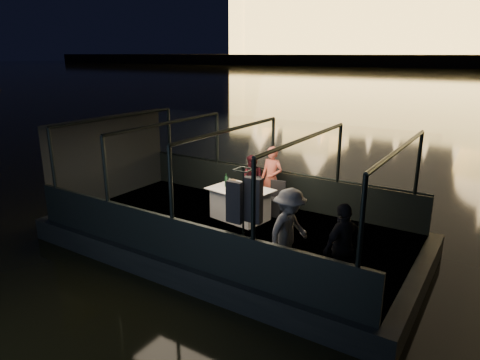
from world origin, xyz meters
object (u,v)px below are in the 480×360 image
Objects in this scene: chair_port_left at (253,192)px; person_woman_coral at (272,181)px; coat_stand at (243,224)px; dining_table_central at (240,204)px; chair_port_right at (275,198)px; passenger_stripe at (289,230)px; person_man_maroon at (253,177)px; passenger_dark at (343,241)px; wine_bottle at (226,181)px.

chair_port_left is 0.50× the size of person_woman_coral.
person_woman_coral is at bearing 109.66° from coat_stand.
coat_stand reaches higher than dining_table_central.
passenger_stripe is (1.61, -2.48, 0.40)m from chair_port_right.
passenger_dark is at bearing -41.29° from person_man_maroon.
passenger_stripe is at bearing -51.33° from person_man_maroon.
passenger_stripe reaches higher than passenger_dark.
passenger_stripe reaches higher than chair_port_left.
chair_port_right is 2.97m from coat_stand.
passenger_dark reaches higher than dining_table_central.
dining_table_central is at bearing 123.88° from coat_stand.
person_woman_coral reaches higher than person_man_maroon.
passenger_stripe is at bearing 23.79° from coat_stand.
chair_port_right is 0.42× the size of coat_stand.
coat_stand is at bearing -82.94° from chair_port_left.
passenger_stripe is at bearing -53.26° from person_woman_coral.
dining_table_central is 2.61m from coat_stand.
coat_stand reaches higher than person_woman_coral.
person_man_maroon reaches higher than chair_port_right.
dining_table_central is at bearing -140.31° from chair_port_right.
person_woman_coral is 0.59m from person_man_maroon.
person_man_maroon reaches higher than dining_table_central.
person_man_maroon reaches higher than chair_port_left.
person_man_maroon is at bearing 48.70° from passenger_stripe.
chair_port_left is at bearing 161.90° from chair_port_right.
person_man_maroon is at bearing 104.91° from dining_table_central.
dining_table_central is 0.66m from wine_bottle.
person_woman_coral is 1.01× the size of passenger_stripe.
dining_table_central is 1.76× the size of chair_port_left.
chair_port_left is 0.61× the size of person_man_maroon.
wine_bottle is at bearing -97.83° from person_man_maroon.
passenger_dark is at bearing -25.57° from wine_bottle.
dining_table_central is at bearing -102.13° from chair_port_left.
dining_table_central is at bearing 58.59° from passenger_stripe.
person_woman_coral is 5.06× the size of wine_bottle.
coat_stand reaches higher than passenger_stripe.
person_woman_coral is 1.07× the size of passenger_dark.
chair_port_left is 0.57m from person_woman_coral.
chair_port_left is 0.98m from wine_bottle.
person_man_maroon is 3.78m from passenger_stripe.
passenger_dark is at bearing -41.01° from person_woman_coral.
chair_port_right is (0.70, -0.10, 0.00)m from chair_port_left.
chair_port_right reaches higher than chair_port_left.
dining_table_central is at bearing -77.39° from person_man_maroon.
coat_stand is (1.43, -2.12, 0.51)m from dining_table_central.
passenger_stripe is (0.77, 0.34, -0.05)m from coat_stand.
coat_stand is 1.48× the size of person_man_maroon.
chair_port_left is 0.54× the size of passenger_dark.
passenger_dark is (3.19, -1.74, 0.47)m from dining_table_central.
chair_port_right is 1.30m from wine_bottle.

